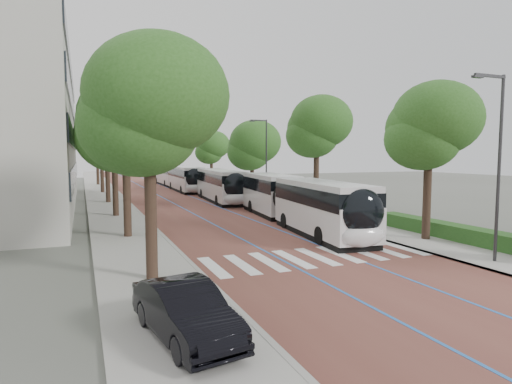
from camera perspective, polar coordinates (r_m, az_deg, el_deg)
ground at (r=19.42m, az=9.10°, el=-9.24°), size 160.00×160.00×0.00m
road at (r=57.11m, az=-12.23°, el=0.12°), size 11.00×140.00×0.02m
sidewalk_left at (r=56.30m, az=-19.77°, el=-0.08°), size 4.00×140.00×0.12m
sidewalk_right at (r=58.87m, az=-5.03°, el=0.40°), size 4.00×140.00×0.12m
kerb_left at (r=56.42m, az=-17.84°, el=-0.02°), size 0.20×140.00×0.14m
kerb_right at (r=58.34m, az=-6.81°, el=0.35°), size 0.20×140.00×0.14m
zebra_crossing at (r=20.35m, az=8.11°, el=-8.50°), size 10.55×3.60×0.01m
lane_line_left at (r=56.86m, az=-13.82°, el=0.08°), size 0.12×126.00×0.01m
lane_line_right at (r=57.41m, az=-10.66°, el=0.18°), size 0.12×126.00×0.01m
hedge at (r=25.19m, az=27.17°, el=-5.24°), size 1.20×14.00×0.80m
streetlight_near at (r=21.01m, az=29.44°, el=4.52°), size 1.82×0.20×8.00m
streetlight_far at (r=41.46m, az=1.16°, el=5.08°), size 1.82×0.20×8.00m
lamp_post_left at (r=24.36m, az=-13.42°, el=3.36°), size 0.14×0.14×8.00m
trees_left at (r=43.23m, az=-19.27°, el=7.29°), size 6.48×60.49×10.27m
trees_right at (r=42.51m, az=2.16°, el=6.60°), size 5.72×46.76×8.91m
lead_bus at (r=28.73m, az=5.52°, el=-1.28°), size 4.34×18.55×3.20m
bus_queued_0 at (r=43.35m, az=-4.65°, el=0.84°), size 3.33×12.54×3.20m
bus_queued_1 at (r=56.13m, az=-9.36°, el=1.73°), size 2.81×12.45×3.20m
bus_queued_2 at (r=68.35m, az=-11.54°, el=2.27°), size 2.59×12.41×3.20m
parked_car at (r=11.33m, az=-9.41°, el=-15.36°), size 2.21×4.49×1.42m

